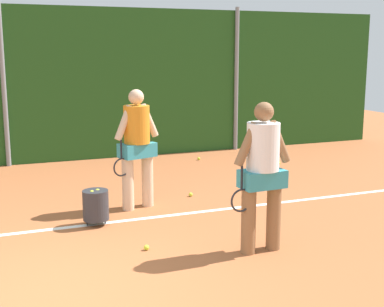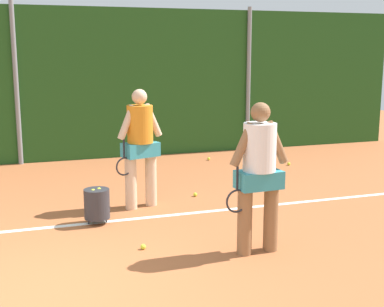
# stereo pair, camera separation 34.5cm
# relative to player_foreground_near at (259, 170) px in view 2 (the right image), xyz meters

# --- Properties ---
(ground_plane) EXTENTS (28.41, 28.41, 0.00)m
(ground_plane) POSITION_rel_player_foreground_near_xyz_m (-2.65, 1.57, -1.02)
(ground_plane) COLOR #A85B33
(hedge_fence_backdrop) EXTENTS (18.47, 0.25, 3.34)m
(hedge_fence_backdrop) POSITION_rel_player_foreground_near_xyz_m (-2.65, 6.41, 0.65)
(hedge_fence_backdrop) COLOR #23511E
(hedge_fence_backdrop) RESTS_ON ground_plane
(fence_post_center) EXTENTS (0.10, 0.10, 3.42)m
(fence_post_center) POSITION_rel_player_foreground_near_xyz_m (-2.65, 6.24, 0.69)
(fence_post_center) COLOR gray
(fence_post_center) RESTS_ON ground_plane
(fence_post_right) EXTENTS (0.10, 0.10, 3.42)m
(fence_post_right) POSITION_rel_player_foreground_near_xyz_m (2.68, 6.24, 0.69)
(fence_post_right) COLOR gray
(fence_post_right) RESTS_ON ground_plane
(court_baseline_paint) EXTENTS (13.49, 0.10, 0.01)m
(court_baseline_paint) POSITION_rel_player_foreground_near_xyz_m (-2.65, 1.72, -1.02)
(court_baseline_paint) COLOR white
(court_baseline_paint) RESTS_ON ground_plane
(player_foreground_near) EXTENTS (0.83, 0.39, 1.82)m
(player_foreground_near) POSITION_rel_player_foreground_near_xyz_m (0.00, 0.00, 0.00)
(player_foreground_near) COLOR #8C603D
(player_foreground_near) RESTS_ON ground_plane
(player_midcourt) EXTENTS (0.80, 0.46, 1.84)m
(player_midcourt) POSITION_rel_player_foreground_near_xyz_m (-0.91, 2.29, 0.01)
(player_midcourt) COLOR beige
(player_midcourt) RESTS_ON ground_plane
(ball_hopper) EXTENTS (0.36, 0.36, 0.51)m
(ball_hopper) POSITION_rel_player_foreground_near_xyz_m (-1.68, 1.70, -0.73)
(ball_hopper) COLOR #2D2D33
(ball_hopper) RESTS_ON ground_plane
(tennis_ball_0) EXTENTS (0.07, 0.07, 0.07)m
(tennis_ball_0) POSITION_rel_player_foreground_near_xyz_m (-1.29, 0.52, -0.99)
(tennis_ball_0) COLOR #CCDB33
(tennis_ball_0) RESTS_ON ground_plane
(tennis_ball_2) EXTENTS (0.07, 0.07, 0.07)m
(tennis_ball_2) POSITION_rel_player_foreground_near_xyz_m (1.33, 5.33, -0.99)
(tennis_ball_2) COLOR #CCDB33
(tennis_ball_2) RESTS_ON ground_plane
(tennis_ball_3) EXTENTS (0.07, 0.07, 0.07)m
(tennis_ball_3) POSITION_rel_player_foreground_near_xyz_m (2.77, 4.29, -0.99)
(tennis_ball_3) COLOR #CCDB33
(tennis_ball_3) RESTS_ON ground_plane
(tennis_ball_6) EXTENTS (0.07, 0.07, 0.07)m
(tennis_ball_6) POSITION_rel_player_foreground_near_xyz_m (2.99, 4.88, -0.99)
(tennis_ball_6) COLOR #CCDB33
(tennis_ball_6) RESTS_ON ground_plane
(tennis_ball_8) EXTENTS (0.07, 0.07, 0.07)m
(tennis_ball_8) POSITION_rel_player_foreground_near_xyz_m (0.09, 2.60, -0.99)
(tennis_ball_8) COLOR #CCDB33
(tennis_ball_8) RESTS_ON ground_plane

